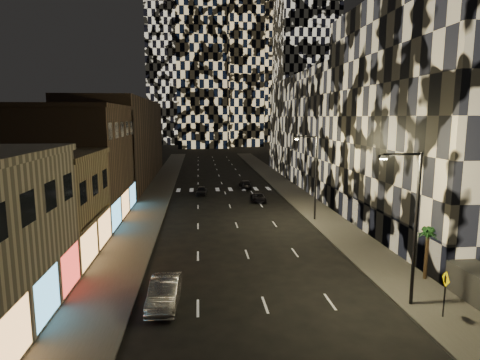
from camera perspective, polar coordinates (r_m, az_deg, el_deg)
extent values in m
cube|color=#47443F|center=(62.52, -11.49, -1.41)|extent=(4.00, 120.00, 0.15)
cube|color=#47443F|center=(63.73, 6.70, -1.10)|extent=(4.00, 120.00, 0.15)
cube|color=#4C4C47|center=(62.35, -9.57, -1.38)|extent=(0.20, 120.00, 0.15)
cube|color=#4C4C47|center=(63.31, 4.85, -1.13)|extent=(0.20, 120.00, 0.15)
cube|color=#8B7753|center=(35.54, -27.61, -3.63)|extent=(10.00, 10.00, 8.00)
cube|color=brown|center=(46.91, -22.21, 2.02)|extent=(10.00, 15.00, 12.00)
cube|color=brown|center=(72.56, -16.44, 5.33)|extent=(10.00, 40.00, 14.00)
cube|color=#232326|center=(42.93, 28.05, 7.76)|extent=(16.00, 25.00, 22.00)
cube|color=#383838|center=(40.35, 17.90, -5.28)|extent=(0.60, 25.00, 3.00)
cube|color=#232326|center=(72.29, 13.43, 7.02)|extent=(16.00, 40.00, 18.00)
cube|color=black|center=(156.21, 9.45, 23.24)|extent=(20.00, 20.00, 100.00)
cube|color=black|center=(155.56, -5.49, 22.43)|extent=(18.00, 18.00, 95.00)
cylinder|color=black|center=(25.42, 23.71, -6.55)|extent=(0.20, 0.20, 9.00)
cylinder|color=black|center=(24.14, 22.09, 3.39)|extent=(2.20, 0.14, 0.14)
cube|color=black|center=(23.65, 19.71, 3.13)|extent=(0.50, 0.25, 0.18)
cube|color=#FFEAB2|center=(23.66, 19.70, 2.85)|extent=(0.35, 0.18, 0.06)
cylinder|color=black|center=(43.54, 10.72, 0.25)|extent=(0.20, 0.20, 9.00)
cylinder|color=black|center=(42.80, 9.48, 6.06)|extent=(2.20, 0.14, 0.14)
cube|color=black|center=(42.53, 8.03, 5.91)|extent=(0.50, 0.25, 0.18)
cube|color=#FFEAB2|center=(42.53, 8.03, 5.75)|extent=(0.35, 0.18, 0.06)
imported|color=gray|center=(25.15, -10.71, -15.45)|extent=(1.87, 4.86, 1.58)
imported|color=black|center=(57.94, -5.50, -1.52)|extent=(1.76, 3.81, 1.26)
imported|color=black|center=(63.24, 0.79, -0.59)|extent=(1.84, 4.43, 1.28)
imported|color=black|center=(53.19, 2.66, -2.54)|extent=(1.87, 3.90, 1.07)
cylinder|color=black|center=(25.57, 27.08, -14.42)|extent=(0.08, 0.08, 2.48)
cube|color=#D5B500|center=(25.23, 27.24, -12.44)|extent=(0.21, 0.87, 0.87)
cube|color=black|center=(25.21, 27.18, -12.45)|extent=(0.06, 0.22, 0.40)
cylinder|color=#47331E|center=(30.51, 24.96, -9.86)|extent=(0.23, 0.23, 3.12)
sphere|color=#184319|center=(30.03, 25.18, -6.76)|extent=(0.68, 0.68, 0.68)
cone|color=#184319|center=(30.09, 25.63, -6.86)|extent=(1.36, 0.73, 0.83)
cone|color=#184319|center=(30.25, 25.39, -6.76)|extent=(1.30, 0.93, 0.83)
cone|color=#184319|center=(30.26, 24.99, -6.73)|extent=(0.46, 1.38, 0.83)
cone|color=#184319|center=(30.10, 24.72, -6.79)|extent=(1.13, 1.17, 0.83)
cone|color=#184319|center=(29.90, 24.79, -6.90)|extent=(1.37, 0.39, 0.83)
cone|color=#184319|center=(29.81, 25.15, -6.97)|extent=(0.98, 1.28, 0.83)
cone|color=#184319|center=(29.89, 25.53, -6.95)|extent=(0.68, 1.37, 0.83)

